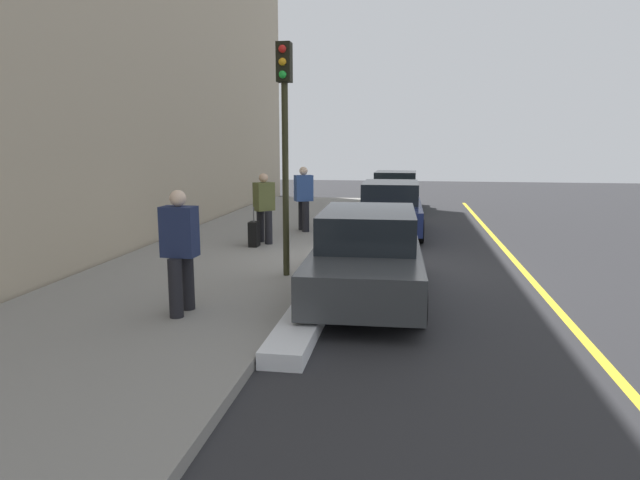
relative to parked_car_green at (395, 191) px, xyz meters
name	(u,v)px	position (x,y,z in m)	size (l,w,h in m)	color
ground_plane	(370,271)	(11.16, -0.22, -0.76)	(56.00, 56.00, 0.00)	#28282B
sidewalk	(219,263)	(11.16, -3.52, -0.68)	(28.00, 4.60, 0.15)	gray
lane_stripe_centre	(529,277)	(11.16, 2.98, -0.75)	(28.00, 0.14, 0.01)	gold
snow_bank_curb	(322,290)	(13.19, -0.92, -0.65)	(6.69, 0.56, 0.22)	white
parked_car_green	(395,191)	(0.00, 0.00, 0.00)	(4.14, 1.96, 1.51)	black
parked_car_navy	(390,208)	(6.06, 0.01, 0.00)	(4.76, 1.93, 1.51)	black
parked_car_charcoal	(367,254)	(13.05, -0.15, 0.00)	(4.80, 1.99, 1.51)	black
pedestrian_olive_coat	(264,206)	(9.03, -3.05, 0.34)	(0.55, 0.55, 1.77)	black
pedestrian_blue_coat	(304,197)	(6.94, -2.43, 0.37)	(0.56, 0.58, 1.84)	black
pedestrian_navy_coat	(180,249)	(14.97, -2.77, 0.38)	(0.61, 0.51, 1.85)	black
traffic_light_pole	(285,121)	(12.36, -1.75, 2.31)	(0.35, 0.26, 4.30)	#2D2D19
rolling_suitcase	(254,234)	(9.54, -3.18, -0.30)	(0.34, 0.22, 0.97)	black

